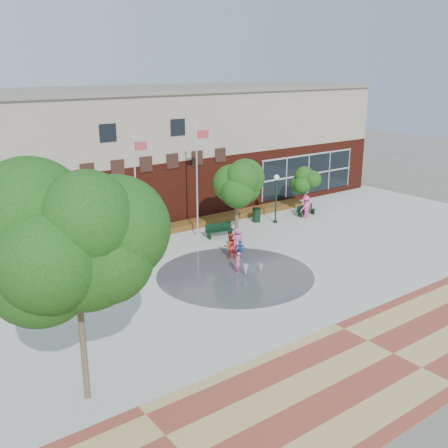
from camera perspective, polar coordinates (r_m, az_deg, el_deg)
ground at (r=26.01m, az=5.33°, el=-7.55°), size 120.00×120.00×0.00m
plaza_concrete at (r=28.85m, az=-0.00°, el=-4.94°), size 46.00×18.00×0.01m
paver_band at (r=21.94m, az=17.97°, el=-13.30°), size 46.00×6.00×0.01m
splash_pad at (r=28.11m, az=1.23°, el=-5.55°), size 8.40×8.40×0.01m
library_building at (r=38.91m, az=-12.08°, el=7.52°), size 44.40×10.40×9.20m
flower_bed at (r=34.87m, az=-7.50°, el=-1.18°), size 26.00×1.20×0.40m
flagpole_left at (r=29.79m, az=-9.50°, el=3.51°), size 0.82×0.22×7.10m
flagpole_right at (r=33.26m, az=-2.90°, el=5.33°), size 0.89×0.26×7.30m
lamp_left at (r=25.47m, az=-17.55°, el=-2.58°), size 0.44×0.44×4.16m
lamp_right at (r=36.82m, az=5.70°, el=3.35°), size 0.37×0.37×3.48m
bench_left at (r=30.27m, az=-12.66°, el=-3.66°), size 2.01×1.12×0.98m
bench_mid at (r=33.96m, az=-0.48°, el=-0.99°), size 1.92×0.79×0.93m
bench_right at (r=39.38m, az=8.92°, el=1.26°), size 1.59×0.45×0.80m
trash_can at (r=37.35m, az=3.55°, el=0.98°), size 0.61×0.61×1.01m
tree_big_left at (r=16.66m, az=-16.01°, el=-1.71°), size 4.91×4.91×7.84m
tree_mid at (r=32.69m, az=1.42°, el=4.95°), size 3.23×3.23×5.45m
tree_small_right at (r=39.19m, az=8.91°, el=4.76°), size 2.11×2.11×3.60m
water_jet_a at (r=27.97m, az=2.38°, el=-5.68°), size 0.31×0.31×0.61m
water_jet_b at (r=28.35m, az=4.05°, el=-5.39°), size 0.22×0.22×0.50m
child_splash at (r=28.12m, az=1.53°, el=-4.23°), size 0.52×0.43×1.20m
adult_red at (r=30.11m, az=0.65°, el=-2.43°), size 0.83×0.69×1.54m
adult_pink at (r=31.17m, az=1.50°, el=-1.78°), size 0.78×0.55×1.51m
child_blue at (r=30.33m, az=1.78°, el=-2.75°), size 0.66×0.59×1.08m
person_bench at (r=38.57m, az=8.91°, el=1.83°), size 1.12×0.69×1.68m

